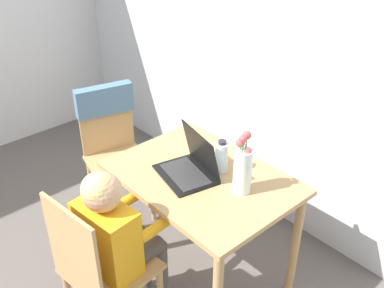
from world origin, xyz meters
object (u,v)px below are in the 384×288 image
chair_occupied (99,271)px  chair_spare (111,132)px  flower_vase (243,168)px  laptop (192,165)px  water_bottle (222,157)px  person_seated (115,231)px

chair_occupied → chair_spare: 1.14m
chair_spare → flower_vase: size_ratio=2.73×
laptop → chair_spare: bearing=-168.6°
chair_occupied → chair_spare: bearing=-42.7°
chair_occupied → water_bottle: size_ratio=4.88×
chair_spare → water_bottle: 0.98m
chair_occupied → laptop: 0.72m
person_seated → flower_vase: bearing=-119.7°
chair_occupied → laptop: (-0.04, 0.65, 0.32)m
chair_occupied → laptop: size_ratio=2.46×
chair_occupied → water_bottle: same height
water_bottle → flower_vase: bearing=-15.4°
laptop → flower_vase: size_ratio=1.10×
flower_vase → water_bottle: (-0.20, 0.06, -0.05)m
chair_spare → flower_vase: bearing=-73.1°
person_seated → laptop: bearing=-93.4°
chair_occupied → laptop: bearing=-92.8°
chair_occupied → flower_vase: (0.25, 0.73, 0.41)m
chair_occupied → person_seated: (-0.01, 0.12, 0.17)m
chair_spare → person_seated: size_ratio=0.92×
chair_spare → flower_vase: 1.19m
person_seated → water_bottle: (0.06, 0.67, 0.18)m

